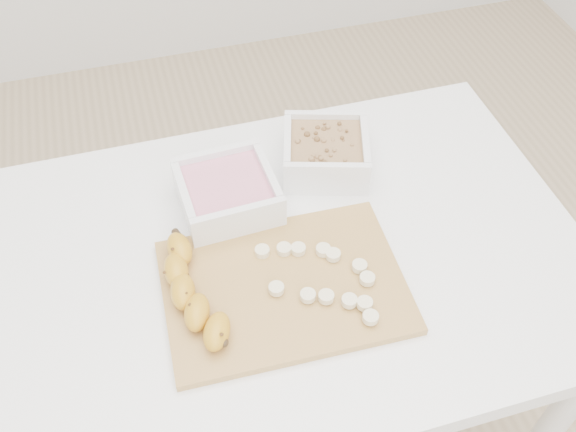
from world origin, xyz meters
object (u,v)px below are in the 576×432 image
object	(u,v)px
bowl_yogurt	(228,194)
banana	(194,292)
table	(293,285)
cutting_board	(284,286)
bowl_granola	(326,152)

from	to	relation	value
bowl_yogurt	banana	xyz separation A→B (m)	(-0.10, -0.19, -0.00)
table	banana	distance (m)	0.23
bowl_yogurt	cutting_board	xyz separation A→B (m)	(0.05, -0.20, -0.03)
bowl_yogurt	bowl_granola	size ratio (longest dim) A/B	0.88
cutting_board	banana	world-z (taller)	banana
table	bowl_granola	bearing A→B (deg)	57.39
table	banana	xyz separation A→B (m)	(-0.18, -0.06, 0.13)
cutting_board	bowl_granola	bearing A→B (deg)	58.81
bowl_granola	banana	bearing A→B (deg)	-140.52
table	bowl_yogurt	distance (m)	0.20
table	cutting_board	size ratio (longest dim) A/B	2.61
table	bowl_granola	distance (m)	0.26
bowl_yogurt	bowl_granola	xyz separation A→B (m)	(0.20, 0.06, -0.00)
table	bowl_yogurt	size ratio (longest dim) A/B	5.82
bowl_yogurt	banana	world-z (taller)	bowl_yogurt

